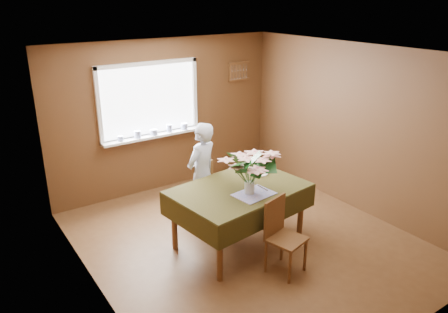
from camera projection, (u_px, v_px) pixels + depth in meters
floor at (247, 241)px, 5.92m from camera, size 4.50×4.50×0.00m
ceiling at (251, 53)px, 5.04m from camera, size 4.50×4.50×0.00m
wall_back at (166, 115)px, 7.22m from camera, size 4.00×0.00×4.00m
wall_front at (407, 229)px, 3.74m from camera, size 4.00×0.00×4.00m
wall_left at (92, 192)px, 4.43m from camera, size 0.00×4.50×4.50m
wall_right at (355, 128)px, 6.53m from camera, size 0.00×4.50×4.50m
window_assembly at (151, 113)px, 6.99m from camera, size 1.72×0.20×1.22m
spoon_rack at (239, 71)px, 7.75m from camera, size 0.44×0.05×0.33m
dining_table at (239, 195)px, 5.62m from camera, size 1.81×1.34×0.82m
chair_far at (199, 187)px, 6.39m from camera, size 0.45×0.45×0.89m
chair_near at (281, 232)px, 5.15m from camera, size 0.48×0.48×0.92m
seated_woman at (202, 174)px, 6.15m from camera, size 0.64×0.54×1.51m
flower_bouquet at (250, 167)px, 5.30m from camera, size 0.63×0.63×0.54m
side_plate at (259, 173)px, 6.01m from camera, size 0.31×0.31×0.01m
table_knife at (263, 188)px, 5.55m from camera, size 0.02×0.21×0.00m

